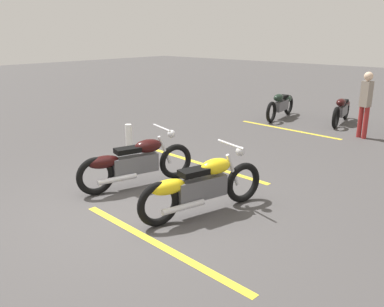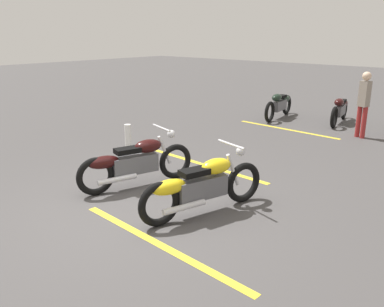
{
  "view_description": "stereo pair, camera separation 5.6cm",
  "coord_description": "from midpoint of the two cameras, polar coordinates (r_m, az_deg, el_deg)",
  "views": [
    {
      "loc": [
        -3.79,
        -4.47,
        2.69
      ],
      "look_at": [
        1.24,
        0.0,
        0.65
      ],
      "focal_mm": 37.78,
      "sensor_mm": 36.0,
      "label": 1
    },
    {
      "loc": [
        -3.83,
        -4.43,
        2.69
      ],
      "look_at": [
        1.24,
        0.0,
        0.65
      ],
      "focal_mm": 37.78,
      "sensor_mm": 36.0,
      "label": 2
    }
  ],
  "objects": [
    {
      "name": "motorcycle_dark_foreground",
      "position": [
        7.24,
        -8.35,
        -1.23
      ],
      "size": [
        2.17,
        0.82,
        1.04
      ],
      "rotation": [
        0.0,
        0.0,
        -0.29
      ],
      "color": "black",
      "rests_on": "ground"
    },
    {
      "name": "motorcycle_row_left",
      "position": [
        13.14,
        20.06,
        5.93
      ],
      "size": [
        2.08,
        0.51,
        0.79
      ],
      "rotation": [
        0.0,
        0.0,
        3.33
      ],
      "color": "black",
      "rests_on": "ground"
    },
    {
      "name": "parking_stripe_mid",
      "position": [
        8.48,
        1.64,
        -1.62
      ],
      "size": [
        0.3,
        3.2,
        0.01
      ],
      "primitive_type": "cube",
      "rotation": [
        0.0,
        0.0,
        1.51
      ],
      "color": "yellow",
      "rests_on": "ground"
    },
    {
      "name": "motorcycle_bright_foreground",
      "position": [
        6.1,
        1.05,
        -4.55
      ],
      "size": [
        2.18,
        0.79,
        1.04
      ],
      "rotation": [
        0.0,
        0.0,
        -0.27
      ],
      "color": "black",
      "rests_on": "ground"
    },
    {
      "name": "parking_stripe_near",
      "position": [
        5.48,
        -5.08,
        -12.57
      ],
      "size": [
        0.3,
        3.2,
        0.01
      ],
      "primitive_type": "cube",
      "rotation": [
        0.0,
        0.0,
        1.51
      ],
      "color": "yellow",
      "rests_on": "ground"
    },
    {
      "name": "ground_plane",
      "position": [
        6.45,
        -7.6,
        -7.96
      ],
      "size": [
        60.0,
        60.0,
        0.0
      ],
      "primitive_type": "plane",
      "color": "#474444"
    },
    {
      "name": "bollard_post",
      "position": [
        8.83,
        -9.16,
        1.57
      ],
      "size": [
        0.14,
        0.14,
        0.79
      ],
      "primitive_type": "cylinder",
      "color": "white",
      "rests_on": "ground"
    },
    {
      "name": "bystander_near_row",
      "position": [
        11.4,
        22.95,
        6.79
      ],
      "size": [
        0.26,
        0.29,
        1.72
      ],
      "rotation": [
        0.0,
        0.0,
        5.93
      ],
      "color": "maroon",
      "rests_on": "ground"
    },
    {
      "name": "motorcycle_row_center",
      "position": [
        13.4,
        12.14,
        6.82
      ],
      "size": [
        2.15,
        0.46,
        0.81
      ],
      "rotation": [
        0.0,
        0.0,
        3.29
      ],
      "color": "black",
      "rests_on": "ground"
    },
    {
      "name": "parking_stripe_far",
      "position": [
        11.89,
        13.09,
        3.35
      ],
      "size": [
        0.3,
        3.2,
        0.01
      ],
      "primitive_type": "cube",
      "rotation": [
        0.0,
        0.0,
        1.51
      ],
      "color": "yellow",
      "rests_on": "ground"
    }
  ]
}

